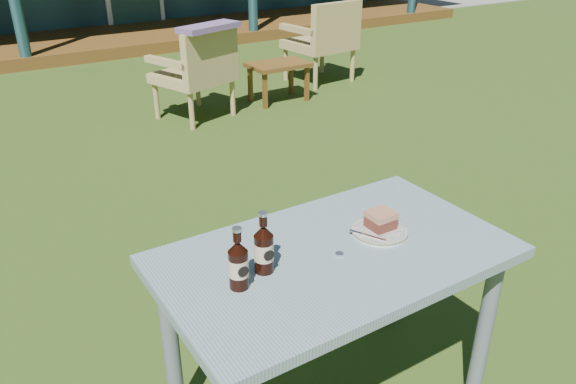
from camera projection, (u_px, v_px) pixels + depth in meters
ground at (174, 232)px, 3.44m from camera, size 80.00×80.00×0.00m
cafe_table at (334, 276)px, 1.95m from camera, size 1.20×0.70×0.72m
plate at (380, 231)px, 2.01m from camera, size 0.20×0.20×0.01m
cake_slice at (381, 220)px, 2.01m from camera, size 0.09×0.09×0.06m
fork at (367, 235)px, 1.97m from camera, size 0.07×0.13×0.00m
cola_bottle_near at (264, 248)px, 1.77m from camera, size 0.06×0.07×0.21m
cola_bottle_far at (238, 264)px, 1.69m from camera, size 0.06×0.06×0.21m
bottle_cap at (339, 254)px, 1.88m from camera, size 0.03×0.03×0.01m
armchair_left at (199, 69)px, 5.15m from camera, size 0.78×0.75×0.84m
armchair_right at (325, 37)px, 6.29m from camera, size 0.74×0.70×0.91m
floral_throw at (209, 27)px, 4.88m from camera, size 0.62×0.39×0.05m
side_table at (278, 68)px, 5.71m from camera, size 0.60×0.40×0.40m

